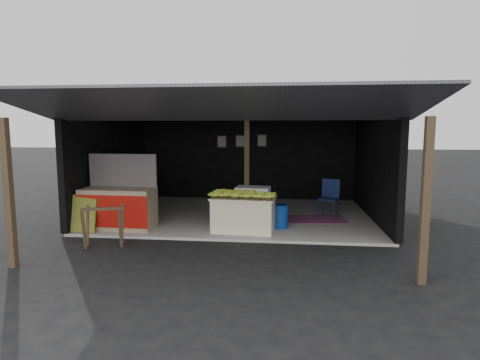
# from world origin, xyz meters

# --- Properties ---
(ground) EXTENTS (80.00, 80.00, 0.00)m
(ground) POSITION_xyz_m (0.00, 0.00, 0.00)
(ground) COLOR black
(ground) RESTS_ON ground
(concrete_slab) EXTENTS (7.00, 5.00, 0.06)m
(concrete_slab) POSITION_xyz_m (0.00, 2.50, 0.03)
(concrete_slab) COLOR gray
(concrete_slab) RESTS_ON ground
(shophouse) EXTENTS (7.40, 7.29, 3.02)m
(shophouse) POSITION_xyz_m (0.00, 2.82, 2.10)
(shophouse) COLOR black
(shophouse) RESTS_ON ground
(banana_table) EXTENTS (1.46, 0.97, 0.76)m
(banana_table) POSITION_xyz_m (0.34, 0.71, 0.44)
(banana_table) COLOR silver
(banana_table) RESTS_ON concrete_slab
(banana_pile) EXTENTS (1.34, 0.87, 0.15)m
(banana_pile) POSITION_xyz_m (0.34, 0.71, 0.90)
(banana_pile) COLOR yellow
(banana_pile) RESTS_ON banana_table
(white_crate) EXTENTS (0.84, 0.61, 0.88)m
(white_crate) POSITION_xyz_m (0.48, 1.49, 0.50)
(white_crate) COLOR white
(white_crate) RESTS_ON concrete_slab
(neighbor_stall) EXTENTS (1.65, 0.78, 1.68)m
(neighbor_stall) POSITION_xyz_m (-2.53, 0.65, 0.56)
(neighbor_stall) COLOR #998466
(neighbor_stall) RESTS_ON concrete_slab
(green_signboard) EXTENTS (0.55, 0.23, 0.81)m
(green_signboard) POSITION_xyz_m (-3.14, 0.22, 0.47)
(green_signboard) COLOR black
(green_signboard) RESTS_ON concrete_slab
(sawhorse) EXTENTS (0.89, 0.88, 0.81)m
(sawhorse) POSITION_xyz_m (-2.27, -0.67, 0.51)
(sawhorse) COLOR #463423
(sawhorse) RESTS_ON ground
(water_barrel) EXTENTS (0.34, 0.34, 0.51)m
(water_barrel) POSITION_xyz_m (1.15, 1.07, 0.31)
(water_barrel) COLOR navy
(water_barrel) RESTS_ON concrete_slab
(plastic_chair) EXTENTS (0.59, 0.59, 0.97)m
(plastic_chair) POSITION_xyz_m (2.39, 2.39, 0.64)
(plastic_chair) COLOR #0B153D
(plastic_chair) RESTS_ON concrete_slab
(magenta_rug) EXTENTS (1.60, 1.16, 0.01)m
(magenta_rug) POSITION_xyz_m (2.02, 2.05, 0.07)
(magenta_rug) COLOR #6C184B
(magenta_rug) RESTS_ON concrete_slab
(picture_frames) EXTENTS (1.62, 0.04, 0.46)m
(picture_frames) POSITION_xyz_m (-0.17, 4.89, 1.93)
(picture_frames) COLOR black
(picture_frames) RESTS_ON shophouse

